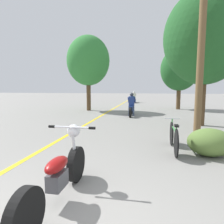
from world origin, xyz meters
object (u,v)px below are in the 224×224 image
object	(u,v)px
roadside_tree_right_near	(205,38)
roadside_tree_left	(88,61)
motorcycle_foreground	(59,174)
motorcycle_rider_far	(134,98)
roadside_tree_right_far	(180,69)
utility_pole	(202,35)
bicycle_parked	(174,137)
motorcycle_rider_lead	(131,107)

from	to	relation	value
roadside_tree_right_near	roadside_tree_left	xyz separation A→B (m)	(-6.87, 4.97, -0.18)
roadside_tree_left	motorcycle_foreground	distance (m)	12.79
motorcycle_foreground	motorcycle_rider_far	xyz separation A→B (m)	(-0.47, 20.57, 0.09)
roadside_tree_right_near	roadside_tree_right_far	xyz separation A→B (m)	(-0.04, 7.11, -0.71)
roadside_tree_right_near	utility_pole	bearing A→B (deg)	-106.13
roadside_tree_right_far	roadside_tree_left	distance (m)	7.18
motorcycle_foreground	motorcycle_rider_far	world-z (taller)	motorcycle_rider_far
roadside_tree_right_near	motorcycle_rider_far	bearing A→B (deg)	106.77
utility_pole	roadside_tree_right_far	xyz separation A→B (m)	(0.60, 9.34, -0.31)
roadside_tree_right_near	roadside_tree_left	size ratio (longest dim) A/B	1.07
motorcycle_rider_far	motorcycle_foreground	bearing A→B (deg)	-88.68
utility_pole	bicycle_parked	distance (m)	3.74
motorcycle_rider_lead	roadside_tree_right_near	bearing A→B (deg)	-37.80
motorcycle_rider_lead	motorcycle_rider_far	world-z (taller)	motorcycle_rider_lead
roadside_tree_left	utility_pole	bearing A→B (deg)	-49.14
motorcycle_rider_lead	motorcycle_rider_far	size ratio (longest dim) A/B	1.00
utility_pole	roadside_tree_right_far	world-z (taller)	utility_pole
roadside_tree_right_far	motorcycle_foreground	world-z (taller)	roadside_tree_right_far
utility_pole	roadside_tree_right_near	size ratio (longest dim) A/B	1.14
roadside_tree_right_near	bicycle_parked	size ratio (longest dim) A/B	3.31
motorcycle_rider_far	roadside_tree_right_far	bearing A→B (deg)	-58.01
motorcycle_foreground	bicycle_parked	distance (m)	3.50
motorcycle_foreground	bicycle_parked	xyz separation A→B (m)	(1.98, 2.89, -0.05)
motorcycle_foreground	motorcycle_rider_lead	xyz separation A→B (m)	(0.22, 9.60, 0.10)
bicycle_parked	motorcycle_foreground	bearing A→B (deg)	-124.36
utility_pole	motorcycle_foreground	bearing A→B (deg)	-122.21
bicycle_parked	roadside_tree_right_far	bearing A→B (deg)	81.82
motorcycle_rider_lead	roadside_tree_left	bearing A→B (deg)	146.05
roadside_tree_left	motorcycle_rider_lead	xyz separation A→B (m)	(3.47, -2.33, -3.17)
roadside_tree_right_near	motorcycle_rider_lead	size ratio (longest dim) A/B	2.82
utility_pole	roadside_tree_left	bearing A→B (deg)	130.86
utility_pole	motorcycle_rider_far	world-z (taller)	utility_pole
motorcycle_rider_lead	bicycle_parked	size ratio (longest dim) A/B	1.18
roadside_tree_left	roadside_tree_right_near	bearing A→B (deg)	-35.90
roadside_tree_right_near	motorcycle_foreground	world-z (taller)	roadside_tree_right_near
utility_pole	motorcycle_rider_lead	bearing A→B (deg)	119.56
utility_pole	roadside_tree_right_near	distance (m)	2.35
roadside_tree_right_near	motorcycle_rider_far	size ratio (longest dim) A/B	2.82
roadside_tree_left	motorcycle_foreground	xyz separation A→B (m)	(3.24, -11.94, -3.27)
motorcycle_rider_far	motorcycle_rider_lead	bearing A→B (deg)	-86.36
roadside_tree_right_near	motorcycle_rider_lead	world-z (taller)	roadside_tree_right_near
motorcycle_rider_far	bicycle_parked	size ratio (longest dim) A/B	1.17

